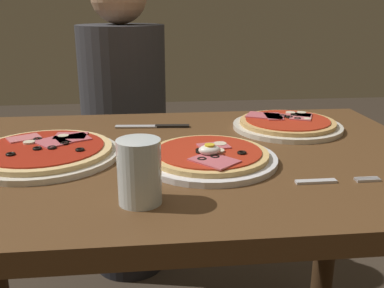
# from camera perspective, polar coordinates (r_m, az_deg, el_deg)

# --- Properties ---
(dining_table) EXTENTS (1.17, 0.75, 0.74)m
(dining_table) POSITION_cam_1_polar(r_m,az_deg,el_deg) (1.00, -2.88, -7.96)
(dining_table) COLOR brown
(dining_table) RESTS_ON ground
(pizza_foreground) EXTENTS (0.28, 0.28, 0.05)m
(pizza_foreground) POSITION_cam_1_polar(r_m,az_deg,el_deg) (0.89, 2.21, -1.65)
(pizza_foreground) COLOR white
(pizza_foreground) RESTS_ON dining_table
(pizza_across_left) EXTENTS (0.32, 0.32, 0.03)m
(pizza_across_left) POSITION_cam_1_polar(r_m,az_deg,el_deg) (0.97, -18.71, -0.98)
(pizza_across_left) COLOR silver
(pizza_across_left) RESTS_ON dining_table
(pizza_across_right) EXTENTS (0.28, 0.28, 0.03)m
(pizza_across_right) POSITION_cam_1_polar(r_m,az_deg,el_deg) (1.17, 12.30, 2.55)
(pizza_across_right) COLOR silver
(pizza_across_right) RESTS_ON dining_table
(water_glass_far) EXTENTS (0.07, 0.07, 0.11)m
(water_glass_far) POSITION_cam_1_polar(r_m,az_deg,el_deg) (0.71, -6.86, -4.18)
(water_glass_far) COLOR silver
(water_glass_far) RESTS_ON dining_table
(fork) EXTENTS (0.16, 0.02, 0.00)m
(fork) POSITION_cam_1_polar(r_m,az_deg,el_deg) (0.83, 17.68, -4.60)
(fork) COLOR silver
(fork) RESTS_ON dining_table
(knife) EXTENTS (0.20, 0.04, 0.01)m
(knife) POSITION_cam_1_polar(r_m,az_deg,el_deg) (1.16, -4.50, 2.34)
(knife) COLOR silver
(knife) RESTS_ON dining_table
(diner_person) EXTENTS (0.32, 0.32, 1.18)m
(diner_person) POSITION_cam_1_polar(r_m,az_deg,el_deg) (1.72, -8.71, 1.00)
(diner_person) COLOR black
(diner_person) RESTS_ON ground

